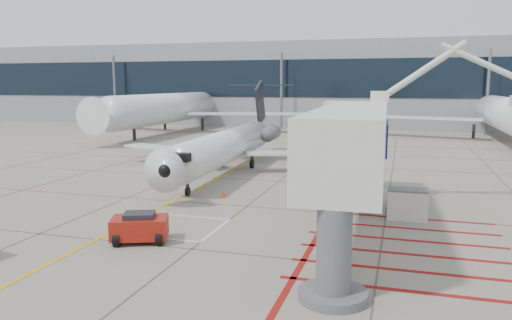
% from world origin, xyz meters
% --- Properties ---
extents(ground_plane, '(260.00, 260.00, 0.00)m').
position_xyz_m(ground_plane, '(0.00, 0.00, 0.00)').
color(ground_plane, gray).
rests_on(ground_plane, ground).
extents(regional_jet, '(23.28, 28.83, 7.33)m').
position_xyz_m(regional_jet, '(-4.80, 12.23, 3.66)').
color(regional_jet, white).
rests_on(regional_jet, ground_plane).
extents(jet_bridge, '(10.28, 20.69, 8.16)m').
position_xyz_m(jet_bridge, '(6.46, -0.45, 4.08)').
color(jet_bridge, silver).
rests_on(jet_bridge, ground_plane).
extents(pushback_tug, '(2.91, 2.37, 1.46)m').
position_xyz_m(pushback_tug, '(-2.70, -3.73, 0.73)').
color(pushback_tug, '#A11A0F').
rests_on(pushback_tug, ground_plane).
extents(baggage_cart, '(2.34, 1.91, 1.27)m').
position_xyz_m(baggage_cart, '(5.85, 6.05, 0.64)').
color(baggage_cart, slate).
rests_on(baggage_cart, ground_plane).
extents(ground_power_unit, '(2.09, 1.24, 1.64)m').
position_xyz_m(ground_power_unit, '(9.11, 3.85, 0.82)').
color(ground_power_unit, silver).
rests_on(ground_power_unit, ground_plane).
extents(cone_nose, '(0.34, 0.34, 0.47)m').
position_xyz_m(cone_nose, '(-2.12, 5.87, 0.24)').
color(cone_nose, '#E4400C').
rests_on(cone_nose, ground_plane).
extents(cone_side, '(0.35, 0.35, 0.48)m').
position_xyz_m(cone_side, '(2.61, 7.43, 0.24)').
color(cone_side, orange).
rests_on(cone_side, ground_plane).
extents(terminal_building, '(180.00, 28.00, 14.00)m').
position_xyz_m(terminal_building, '(10.00, 70.00, 7.00)').
color(terminal_building, gray).
rests_on(terminal_building, ground_plane).
extents(terminal_glass_band, '(180.00, 0.10, 6.00)m').
position_xyz_m(terminal_glass_band, '(10.00, 55.95, 8.00)').
color(terminal_glass_band, black).
rests_on(terminal_glass_band, ground_plane).
extents(bg_aircraft_b, '(38.55, 42.84, 12.85)m').
position_xyz_m(bg_aircraft_b, '(-24.31, 46.00, 6.43)').
color(bg_aircraft_b, silver).
rests_on(bg_aircraft_b, ground_plane).
extents(bg_aircraft_c, '(36.99, 41.10, 12.33)m').
position_xyz_m(bg_aircraft_c, '(20.82, 46.00, 6.16)').
color(bg_aircraft_c, silver).
rests_on(bg_aircraft_c, ground_plane).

